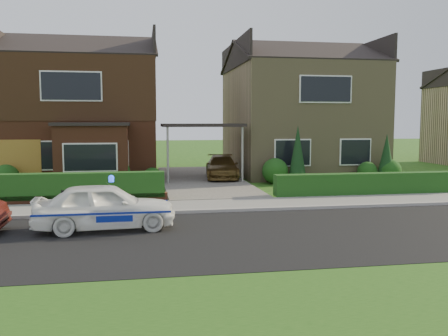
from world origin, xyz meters
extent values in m
plane|color=#1F4913|center=(0.00, 0.00, 0.00)|extent=(120.00, 120.00, 0.00)
cube|color=black|center=(0.00, 0.00, 0.00)|extent=(60.00, 6.00, 0.02)
cube|color=#9E9993|center=(0.00, 3.05, 0.06)|extent=(60.00, 0.16, 0.12)
cube|color=slate|center=(0.00, 4.10, 0.05)|extent=(60.00, 2.00, 0.10)
cube|color=#1F4913|center=(0.00, -5.00, 0.00)|extent=(60.00, 4.00, 0.01)
cube|color=#666059|center=(0.00, 11.00, 0.06)|extent=(3.80, 12.00, 0.12)
cube|color=brown|center=(-5.80, 14.00, 2.90)|extent=(7.20, 8.00, 5.80)
cube|color=white|center=(-7.38, 9.98, 1.40)|extent=(1.80, 0.08, 1.30)
cube|color=white|center=(-4.22, 9.98, 1.40)|extent=(1.60, 0.08, 1.30)
cube|color=white|center=(-5.80, 9.98, 4.40)|extent=(2.60, 0.08, 1.30)
cube|color=black|center=(-5.80, 14.00, 4.35)|extent=(7.26, 8.06, 2.90)
cube|color=brown|center=(-4.94, 9.30, 1.35)|extent=(3.00, 1.40, 2.70)
cube|color=black|center=(-4.94, 9.30, 2.77)|extent=(3.20, 1.60, 0.14)
cube|color=#918059|center=(5.80, 14.00, 2.90)|extent=(7.20, 8.00, 5.80)
cube|color=white|center=(4.22, 9.98, 1.40)|extent=(1.80, 0.08, 1.30)
cube|color=white|center=(7.38, 9.98, 1.40)|extent=(1.60, 0.08, 1.30)
cube|color=white|center=(5.80, 9.98, 4.40)|extent=(2.60, 0.08, 1.30)
cube|color=black|center=(0.00, 11.00, 2.70)|extent=(3.80, 3.00, 0.14)
cylinder|color=gray|center=(-1.70, 9.60, 1.35)|extent=(0.10, 0.10, 2.70)
cylinder|color=gray|center=(1.70, 9.60, 1.35)|extent=(0.10, 0.10, 2.70)
cube|color=brown|center=(-8.25, 9.96, 1.05)|extent=(2.20, 0.10, 2.10)
cube|color=brown|center=(-5.80, 5.30, 0.18)|extent=(7.70, 0.25, 0.36)
cube|color=#173511|center=(-5.80, 5.45, 0.00)|extent=(7.50, 0.55, 0.90)
cube|color=#173511|center=(5.80, 5.35, 0.00)|extent=(7.50, 0.55, 0.80)
sphere|color=#173511|center=(-8.50, 9.50, 0.54)|extent=(1.08, 1.08, 1.08)
sphere|color=#173511|center=(-4.00, 9.30, 0.66)|extent=(1.32, 1.32, 1.32)
sphere|color=#173511|center=(-2.40, 9.60, 0.42)|extent=(0.84, 0.84, 0.84)
sphere|color=#173511|center=(3.20, 9.40, 0.60)|extent=(1.20, 1.20, 1.20)
sphere|color=#173511|center=(7.80, 9.50, 0.48)|extent=(0.96, 0.96, 0.96)
sphere|color=#173511|center=(8.80, 9.20, 0.54)|extent=(1.08, 1.08, 1.08)
cone|color=black|center=(4.20, 9.20, 1.30)|extent=(0.90, 0.90, 2.60)
cone|color=black|center=(8.60, 9.20, 1.10)|extent=(0.90, 0.90, 2.20)
imported|color=white|center=(-3.80, 1.20, 0.63)|extent=(1.76, 3.79, 1.26)
sphere|color=#193FF2|center=(-3.61, 1.20, 1.34)|extent=(0.17, 0.17, 0.17)
cube|color=navy|center=(-3.80, 0.45, 0.58)|extent=(3.40, 0.02, 0.05)
cube|color=navy|center=(-3.80, 1.95, 0.58)|extent=(3.40, 0.02, 0.05)
ellipsoid|color=black|center=(-4.83, 1.10, 0.89)|extent=(0.22, 0.17, 0.21)
sphere|color=white|center=(-4.82, 1.04, 0.88)|extent=(0.11, 0.11, 0.11)
sphere|color=black|center=(-4.81, 1.08, 1.03)|extent=(0.13, 0.13, 0.13)
cone|color=black|center=(-4.86, 1.09, 1.10)|extent=(0.04, 0.04, 0.05)
cone|color=black|center=(-4.77, 1.09, 1.10)|extent=(0.04, 0.04, 0.05)
imported|color=brown|center=(1.00, 11.14, 0.66)|extent=(1.93, 3.88, 1.08)
imported|color=gray|center=(-5.11, 6.00, 0.36)|extent=(0.42, 0.32, 0.72)
imported|color=gray|center=(-2.71, 7.17, 0.36)|extent=(0.50, 0.47, 0.73)
imported|color=gray|center=(-5.39, 7.44, 0.39)|extent=(0.47, 0.47, 0.79)
camera|label=1|loc=(-2.78, -11.58, 2.90)|focal=38.00mm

